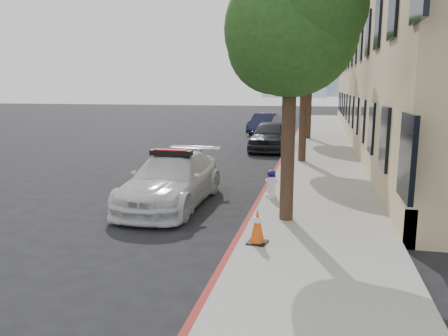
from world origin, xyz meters
The scene contains 13 objects.
ground centered at (0.00, 0.00, 0.00)m, with size 120.00×120.00×0.00m, color black.
sidewalk centered at (3.60, 10.00, 0.07)m, with size 3.20×50.00×0.15m, color gray.
curb_strip centered at (2.06, 10.00, 0.07)m, with size 0.12×50.00×0.15m, color maroon.
building centered at (9.20, 15.00, 5.00)m, with size 8.00×36.00×10.00m, color tan.
tower_right centered at (9.00, 135.00, 22.00)m, with size 14.00×14.00×44.00m, color #9EA8B7.
tree_near centered at (2.93, -2.01, 4.27)m, with size 2.92×2.82×5.62m.
tree_mid centered at (2.93, 5.99, 4.16)m, with size 2.77×2.64×5.43m.
tree_far centered at (2.93, 13.99, 4.39)m, with size 3.10×3.00×5.81m.
police_car centered at (-0.19, -0.86, 0.67)m, with size 1.90×4.59×1.48m.
parked_car_mid centered at (1.20, 9.68, 0.72)m, with size 1.71×4.25×1.45m, color black.
parked_car_far centered at (-0.06, 17.38, 0.67)m, with size 1.41×4.05×1.33m, color #141832.
fire_hydrant centered at (2.35, -0.11, 0.52)m, with size 0.32×0.29×0.75m.
traffic_cone centered at (2.49, -3.67, 0.49)m, with size 0.41×0.41×0.68m.
Camera 1 is at (3.57, -11.52, 3.08)m, focal length 35.00 mm.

